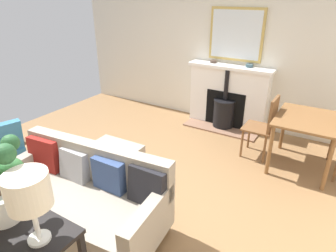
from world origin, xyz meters
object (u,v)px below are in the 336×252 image
Objects in this scene: mantel_bowl_near at (213,61)px; sofa at (82,196)px; dining_table at (307,126)px; dining_chair_near_fireplace at (265,123)px; table_lamp_far_end at (28,193)px; ottoman at (113,158)px; fireplace at (227,99)px; mantel_bowl_far at (249,65)px.

sofa is at bearing -0.03° from mantel_bowl_near.
dining_table is 0.52m from dining_chair_near_fireplace.
dining_chair_near_fireplace is at bearing 168.41° from table_lamp_far_end.
table_lamp_far_end is 0.53× the size of dining_chair_near_fireplace.
table_lamp_far_end reaches higher than dining_table.
ottoman is (-0.83, -0.33, -0.11)m from sofa.
fireplace is at bearing 82.41° from mantel_bowl_near.
table_lamp_far_end is at bearing 34.27° from sofa.
table_lamp_far_end is at bearing 28.31° from ottoman.
mantel_bowl_far is at bearing 168.67° from sofa.
table_lamp_far_end reaches higher than mantel_bowl_far.
dining_chair_near_fireplace is (-2.29, 1.17, 0.18)m from sofa.
mantel_bowl_far is 3.26m from sofa.
dining_chair_near_fireplace is at bearing 33.65° from mantel_bowl_far.
fireplace reaches higher than sofa.
dining_chair_near_fireplace is at bearing 152.83° from sofa.
sofa is (3.07, -0.33, -0.14)m from fireplace.
mantel_bowl_near is 0.06× the size of sofa.
mantel_bowl_near is at bearing -172.14° from table_lamp_far_end.
mantel_bowl_near is 2.46m from ottoman.
mantel_bowl_near reaches higher than dining_chair_near_fireplace.
table_lamp_far_end is (0.80, 0.54, 0.78)m from sofa.
ottoman is 2.12m from dining_chair_near_fireplace.
dining_table is (-1.46, 2.02, 0.37)m from ottoman.
dining_chair_near_fireplace is at bearing 47.29° from fireplace.
ottoman is at bearing -158.10° from sofa.
table_lamp_far_end is (1.63, 0.88, 0.89)m from ottoman.
fireplace is 2.13× the size of ottoman.
dining_chair_near_fireplace is at bearing -89.84° from dining_table.
ottoman is 1.38× the size of table_lamp_far_end.
sofa is 1.97× the size of dining_table.
dining_table is (0.83, 1.69, -0.48)m from mantel_bowl_near.
mantel_bowl_near is 0.17× the size of ottoman.
fireplace is 1.56× the size of dining_chair_near_fireplace.
mantel_bowl_far is 1.43m from dining_table.
ottoman is at bearing -46.02° from dining_chair_near_fireplace.
mantel_bowl_near is at bearing -125.18° from dining_chair_near_fireplace.
mantel_bowl_far is at bearing 178.79° from table_lamp_far_end.
fireplace reaches higher than dining_chair_near_fireplace.
sofa is 2.58m from dining_chair_near_fireplace.
fireplace is 1.16m from dining_chair_near_fireplace.
ottoman is (2.28, -0.34, -0.86)m from mantel_bowl_near.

